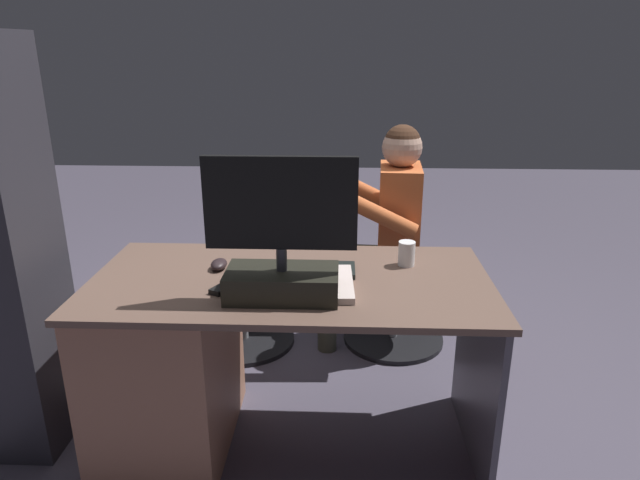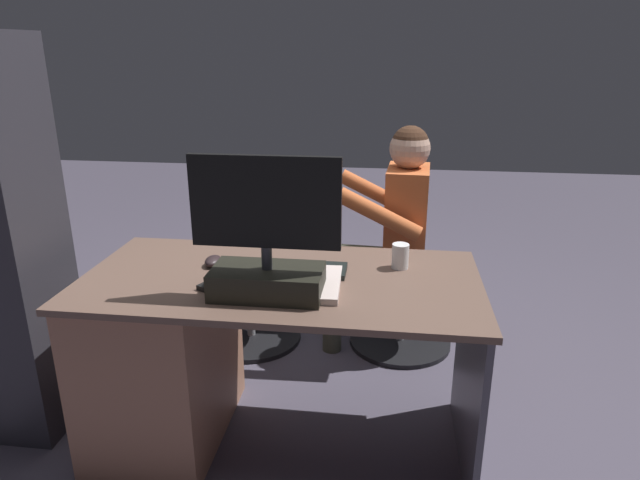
{
  "view_description": "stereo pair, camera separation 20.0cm",
  "coord_description": "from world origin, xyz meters",
  "views": [
    {
      "loc": [
        -0.18,
        2.3,
        1.52
      ],
      "look_at": [
        -0.09,
        -0.02,
        0.71
      ],
      "focal_mm": 31.36,
      "sensor_mm": 36.0,
      "label": 1
    },
    {
      "loc": [
        -0.38,
        2.28,
        1.52
      ],
      "look_at": [
        -0.09,
        -0.02,
        0.71
      ],
      "focal_mm": 31.36,
      "sensor_mm": 36.0,
      "label": 2
    }
  ],
  "objects": [
    {
      "name": "teddy_bear",
      "position": [
        0.33,
        -0.38,
        0.59
      ],
      "size": [
        0.24,
        0.24,
        0.34
      ],
      "color": "tan",
      "rests_on": "office_chair_teddy"
    },
    {
      "name": "desk",
      "position": [
        0.39,
        0.43,
        0.38
      ],
      "size": [
        1.46,
        0.73,
        0.72
      ],
      "color": "brown",
      "rests_on": "ground_plane"
    },
    {
      "name": "keyboard",
      "position": [
        -0.03,
        0.36,
        0.73
      ],
      "size": [
        0.42,
        0.14,
        0.02
      ],
      "primitive_type": "cube",
      "color": "black",
      "rests_on": "desk"
    },
    {
      "name": "visitor_chair",
      "position": [
        -0.47,
        -0.42,
        0.25
      ],
      "size": [
        0.54,
        0.54,
        0.45
      ],
      "color": "black",
      "rests_on": "ground_plane"
    },
    {
      "name": "ground_plane",
      "position": [
        0.0,
        0.0,
        0.0
      ],
      "size": [
        10.0,
        10.0,
        0.0
      ],
      "primitive_type": "plane",
      "color": "#4D4757"
    },
    {
      "name": "office_chair_teddy",
      "position": [
        0.33,
        -0.37,
        0.25
      ],
      "size": [
        0.54,
        0.54,
        0.45
      ],
      "color": "black",
      "rests_on": "ground_plane"
    },
    {
      "name": "person",
      "position": [
        -0.39,
        -0.42,
        0.69
      ],
      "size": [
        0.53,
        0.5,
        1.16
      ],
      "color": "#D56735",
      "rests_on": "ground_plane"
    },
    {
      "name": "tv_remote",
      "position": [
        0.21,
        0.52,
        0.73
      ],
      "size": [
        0.11,
        0.15,
        0.02
      ],
      "primitive_type": "cube",
      "rotation": [
        0.0,
        0.0,
        -0.48
      ],
      "color": "black",
      "rests_on": "desk"
    },
    {
      "name": "computer_mouse",
      "position": [
        0.28,
        0.34,
        0.74
      ],
      "size": [
        0.06,
        0.1,
        0.04
      ],
      "primitive_type": "ellipsoid",
      "color": "black",
      "rests_on": "desk"
    },
    {
      "name": "cup",
      "position": [
        -0.43,
        0.28,
        0.77
      ],
      "size": [
        0.06,
        0.06,
        0.1
      ],
      "primitive_type": "cylinder",
      "color": "white",
      "rests_on": "desk"
    },
    {
      "name": "monitor",
      "position": [
        0.01,
        0.58,
        0.87
      ],
      "size": [
        0.5,
        0.2,
        0.48
      ],
      "color": "black",
      "rests_on": "desk"
    },
    {
      "name": "notebook_binder",
      "position": [
        -0.12,
        0.5,
        0.73
      ],
      "size": [
        0.23,
        0.31,
        0.02
      ],
      "primitive_type": "cube",
      "rotation": [
        0.0,
        0.0,
        0.04
      ],
      "color": "beige",
      "rests_on": "desk"
    }
  ]
}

